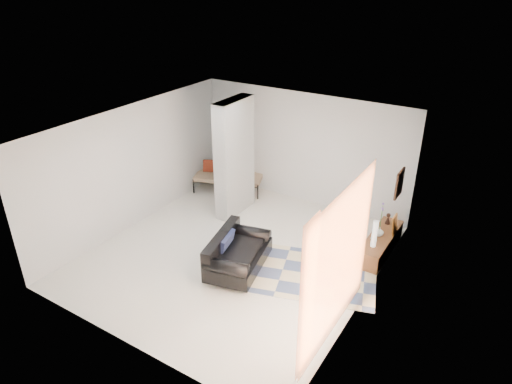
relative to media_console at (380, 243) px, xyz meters
The scene contains 17 objects.
floor 3.05m from the media_console, 145.96° to the right, with size 6.00×6.00×0.00m, color white.
ceiling 4.00m from the media_console, 145.96° to the right, with size 6.00×6.00×0.00m, color white.
wall_back 3.08m from the media_console, 152.76° to the left, with size 6.00×6.00×0.00m, color silver.
wall_front 5.47m from the media_console, 118.19° to the right, with size 6.00×6.00×0.00m, color silver.
wall_left 5.67m from the media_console, 162.10° to the right, with size 6.00×6.00×0.00m, color silver.
wall_right 2.09m from the media_console, 82.32° to the right, with size 6.00×6.00×0.00m, color silver.
partition_column 3.81m from the media_console, behind, with size 0.35×1.20×2.80m, color #A0A5A6.
hallway_door 4.86m from the media_console, 164.78° to the left, with size 0.85×0.06×2.04m, color silver.
curtain 3.12m from the media_console, 87.00° to the right, with size 2.55×2.55×0.00m, color #FF8443.
wall_art 1.46m from the media_console, ahead, with size 0.04×0.45×0.55m, color #381C0F.
media_console is the anchor object (origin of this frame).
loveseat 3.09m from the media_console, 136.66° to the right, with size 1.23×1.71×0.76m.
daybed 4.52m from the media_console, behind, with size 1.92×1.31×0.77m.
area_rug 1.77m from the media_console, 121.49° to the right, with size 2.57×1.71×0.01m, color beige.
cylinder_lamp 0.68m from the media_console, 92.42° to the right, with size 0.10×0.10×0.57m, color white.
bronze_figurine 0.64m from the media_console, 95.20° to the left, with size 0.12×0.12×0.25m, color #301D15, non-canonical shape.
vase 0.30m from the media_console, 148.13° to the right, with size 0.19×0.19×0.20m, color white.
Camera 1 is at (4.58, -6.57, 5.44)m, focal length 32.00 mm.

